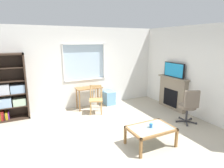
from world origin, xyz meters
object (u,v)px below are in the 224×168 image
(wooden_chair, at_px, (96,99))
(fireplace, at_px, (173,93))
(bookshelf, at_px, (10,91))
(tv, at_px, (174,70))
(office_chair, at_px, (189,105))
(plastic_drawer_unit, at_px, (109,98))
(coffee_table, at_px, (151,130))
(sippy_cup, at_px, (151,125))
(desk_under_window, at_px, (89,91))

(wooden_chair, distance_m, fireplace, 2.64)
(bookshelf, distance_m, tv, 5.15)
(bookshelf, relative_size, tv, 2.27)
(office_chair, bearing_deg, fireplace, 66.92)
(bookshelf, height_order, plastic_drawer_unit, bookshelf)
(office_chair, relative_size, coffee_table, 1.01)
(sippy_cup, bearing_deg, bookshelf, 133.05)
(tv, height_order, office_chair, tv)
(bookshelf, height_order, fireplace, bookshelf)
(tv, height_order, coffee_table, tv)
(fireplace, relative_size, sippy_cup, 13.71)
(wooden_chair, bearing_deg, desk_under_window, 95.21)
(fireplace, xyz_separation_m, office_chair, (-0.49, -1.15, -0.00))
(office_chair, bearing_deg, bookshelf, 150.40)
(wooden_chair, bearing_deg, bookshelf, 165.46)
(bookshelf, xyz_separation_m, plastic_drawer_unit, (3.17, -0.06, -0.61))
(desk_under_window, distance_m, sippy_cup, 2.92)
(office_chair, relative_size, sippy_cup, 11.11)
(office_chair, distance_m, sippy_cup, 1.73)
(desk_under_window, height_order, sippy_cup, desk_under_window)
(bookshelf, height_order, office_chair, bookshelf)
(wooden_chair, bearing_deg, plastic_drawer_unit, 37.25)
(sippy_cup, bearing_deg, wooden_chair, 98.96)
(wooden_chair, height_order, sippy_cup, wooden_chair)
(office_chair, bearing_deg, plastic_drawer_unit, 117.58)
(coffee_table, bearing_deg, office_chair, 15.69)
(bookshelf, bearing_deg, wooden_chair, -14.54)
(sippy_cup, bearing_deg, office_chair, 15.52)
(wooden_chair, relative_size, coffee_table, 0.91)
(wooden_chair, relative_size, fireplace, 0.73)
(coffee_table, bearing_deg, tv, 37.03)
(coffee_table, bearing_deg, plastic_drawer_unit, 82.69)
(fireplace, height_order, tv, tv)
(sippy_cup, bearing_deg, fireplace, 36.75)
(bookshelf, relative_size, office_chair, 1.96)
(plastic_drawer_unit, relative_size, coffee_table, 0.49)
(fireplace, xyz_separation_m, coffee_table, (-2.16, -1.61, -0.18))
(coffee_table, relative_size, sippy_cup, 11.04)
(plastic_drawer_unit, xyz_separation_m, coffee_table, (-0.38, -2.94, 0.13))
(tv, bearing_deg, wooden_chair, 163.10)
(desk_under_window, xyz_separation_m, plastic_drawer_unit, (0.79, 0.05, -0.36))
(desk_under_window, xyz_separation_m, office_chair, (2.08, -2.42, -0.05))
(bookshelf, bearing_deg, tv, -15.75)
(wooden_chair, xyz_separation_m, coffee_table, (0.37, -2.38, -0.09))
(desk_under_window, height_order, office_chair, office_chair)
(bookshelf, distance_m, coffee_table, 4.13)
(plastic_drawer_unit, bearing_deg, tv, -37.01)
(plastic_drawer_unit, bearing_deg, wooden_chair, -142.75)
(office_chair, bearing_deg, wooden_chair, 136.89)
(plastic_drawer_unit, bearing_deg, office_chair, -62.42)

